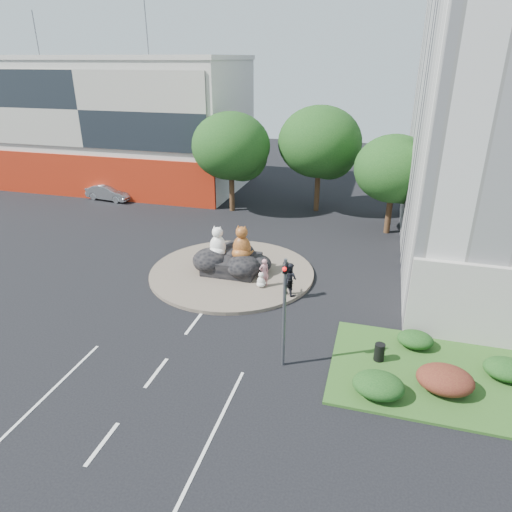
# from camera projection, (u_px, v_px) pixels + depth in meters

# --- Properties ---
(ground) EXTENTS (120.00, 120.00, 0.00)m
(ground) POSITION_uv_depth(u_px,v_px,m) (156.00, 373.00, 19.19)
(ground) COLOR black
(ground) RESTS_ON ground
(roundabout_island) EXTENTS (10.00, 10.00, 0.20)m
(roundabout_island) POSITION_uv_depth(u_px,v_px,m) (232.00, 272.00, 27.97)
(roundabout_island) COLOR brown
(roundabout_island) RESTS_ON ground
(rock_plinth) EXTENTS (3.20, 2.60, 0.90)m
(rock_plinth) POSITION_uv_depth(u_px,v_px,m) (232.00, 264.00, 27.75)
(rock_plinth) COLOR black
(rock_plinth) RESTS_ON roundabout_island
(shophouse_block) EXTENTS (25.20, 12.30, 17.40)m
(shophouse_block) POSITION_uv_depth(u_px,v_px,m) (118.00, 123.00, 45.83)
(shophouse_block) COLOR beige
(shophouse_block) RESTS_ON ground
(grass_verge) EXTENTS (10.00, 6.00, 0.12)m
(grass_verge) POSITION_uv_depth(u_px,v_px,m) (453.00, 377.00, 18.82)
(grass_verge) COLOR #2D551C
(grass_verge) RESTS_ON ground
(tree_left) EXTENTS (6.46, 6.46, 8.27)m
(tree_left) POSITION_uv_depth(u_px,v_px,m) (232.00, 149.00, 37.53)
(tree_left) COLOR #382314
(tree_left) RESTS_ON ground
(tree_mid) EXTENTS (6.84, 6.84, 8.76)m
(tree_mid) POSITION_uv_depth(u_px,v_px,m) (320.00, 145.00, 37.42)
(tree_mid) COLOR #382314
(tree_mid) RESTS_ON ground
(tree_right) EXTENTS (5.70, 5.70, 7.30)m
(tree_right) POSITION_uv_depth(u_px,v_px,m) (395.00, 172.00, 32.77)
(tree_right) COLOR #382314
(tree_right) RESTS_ON ground
(hedge_near_green) EXTENTS (2.00, 1.60, 0.90)m
(hedge_near_green) POSITION_uv_depth(u_px,v_px,m) (378.00, 385.00, 17.60)
(hedge_near_green) COLOR #123711
(hedge_near_green) RESTS_ON grass_verge
(hedge_red) EXTENTS (2.20, 1.76, 0.99)m
(hedge_red) POSITION_uv_depth(u_px,v_px,m) (445.00, 380.00, 17.84)
(hedge_red) COLOR #4C1414
(hedge_red) RESTS_ON grass_verge
(hedge_mid_green) EXTENTS (1.80, 1.44, 0.81)m
(hedge_mid_green) POSITION_uv_depth(u_px,v_px,m) (507.00, 369.00, 18.57)
(hedge_mid_green) COLOR #123711
(hedge_mid_green) RESTS_ON grass_verge
(hedge_back_green) EXTENTS (1.60, 1.28, 0.72)m
(hedge_back_green) POSITION_uv_depth(u_px,v_px,m) (415.00, 339.00, 20.61)
(hedge_back_green) COLOR #123711
(hedge_back_green) RESTS_ON grass_verge
(traffic_light) EXTENTS (0.44, 1.24, 5.00)m
(traffic_light) POSITION_uv_depth(u_px,v_px,m) (287.00, 291.00, 18.23)
(traffic_light) COLOR #595B60
(traffic_light) RESTS_ON ground
(street_lamp) EXTENTS (2.34, 0.22, 8.06)m
(street_lamp) POSITION_uv_depth(u_px,v_px,m) (477.00, 236.00, 21.23)
(street_lamp) COLOR #595B60
(street_lamp) RESTS_ON ground
(cat_white) EXTENTS (1.22, 1.07, 1.93)m
(cat_white) POSITION_uv_depth(u_px,v_px,m) (218.00, 241.00, 27.41)
(cat_white) COLOR white
(cat_white) RESTS_ON rock_plinth
(cat_tabby) EXTENTS (1.27, 1.11, 2.09)m
(cat_tabby) POSITION_uv_depth(u_px,v_px,m) (242.00, 242.00, 27.06)
(cat_tabby) COLOR gold
(cat_tabby) RESTS_ON rock_plinth
(kitten_calico) EXTENTS (0.68, 0.62, 1.01)m
(kitten_calico) POSITION_uv_depth(u_px,v_px,m) (208.00, 266.00, 27.39)
(kitten_calico) COLOR beige
(kitten_calico) RESTS_ON roundabout_island
(kitten_white) EXTENTS (0.59, 0.52, 0.92)m
(kitten_white) POSITION_uv_depth(u_px,v_px,m) (261.00, 279.00, 25.83)
(kitten_white) COLOR silver
(kitten_white) RESTS_ON roundabout_island
(pedestrian_pink) EXTENTS (0.72, 0.70, 1.66)m
(pedestrian_pink) POSITION_uv_depth(u_px,v_px,m) (264.00, 272.00, 25.76)
(pedestrian_pink) COLOR #C07C83
(pedestrian_pink) RESTS_ON roundabout_island
(pedestrian_dark) EXTENTS (1.15, 1.09, 1.86)m
(pedestrian_dark) POSITION_uv_depth(u_px,v_px,m) (290.00, 279.00, 24.81)
(pedestrian_dark) COLOR #202129
(pedestrian_dark) RESTS_ON roundabout_island
(parked_car) EXTENTS (4.58, 2.07, 1.46)m
(parked_car) POSITION_uv_depth(u_px,v_px,m) (109.00, 192.00, 42.22)
(parked_car) COLOR #929598
(parked_car) RESTS_ON ground
(litter_bin) EXTENTS (0.57, 0.57, 0.80)m
(litter_bin) POSITION_uv_depth(u_px,v_px,m) (379.00, 352.00, 19.66)
(litter_bin) COLOR black
(litter_bin) RESTS_ON grass_verge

